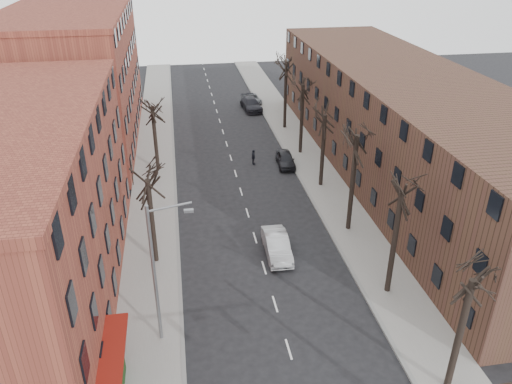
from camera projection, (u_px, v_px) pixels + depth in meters
name	position (u px, v px, depth m)	size (l,w,h in m)	color
sidewalk_left	(154.00, 166.00, 51.08)	(4.00, 90.00, 0.15)	gray
sidewalk_right	(306.00, 156.00, 53.40)	(4.00, 90.00, 0.15)	gray
building_left_near	(4.00, 221.00, 29.67)	(12.00, 26.00, 12.00)	brown
building_left_far	(76.00, 80.00, 54.62)	(12.00, 28.00, 14.00)	brown
building_right	(402.00, 124.00, 47.91)	(12.00, 50.00, 10.00)	#462D20
tree_right_b	(387.00, 292.00, 33.22)	(5.20, 5.20, 10.80)	black
tree_right_c	(348.00, 229.00, 40.23)	(5.20, 5.20, 11.60)	black
tree_right_d	(320.00, 186.00, 47.24)	(5.20, 5.20, 10.00)	black
tree_right_e	(300.00, 153.00, 54.25)	(5.20, 5.20, 10.80)	black
tree_right_f	(284.00, 128.00, 61.26)	(5.20, 5.20, 11.60)	black
tree_left_a	(157.00, 262.00, 36.28)	(5.20, 5.20, 9.50)	black
tree_left_b	(158.00, 170.00, 50.30)	(5.20, 5.20, 9.50)	black
streetlight	(157.00, 269.00, 27.05)	(2.45, 0.22, 9.03)	slate
silver_sedan	(277.00, 245.00, 36.75)	(1.67, 4.80, 1.58)	#A3A5A9
parked_car_near	(285.00, 159.00, 51.01)	(1.68, 4.19, 1.43)	black
parked_car_mid	(251.00, 104.00, 67.36)	(2.21, 5.43, 1.58)	black
parked_car_far	(252.00, 99.00, 70.13)	(2.06, 4.48, 1.24)	slate
pedestrian_crossing	(253.00, 157.00, 51.25)	(0.94, 0.39, 1.61)	black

